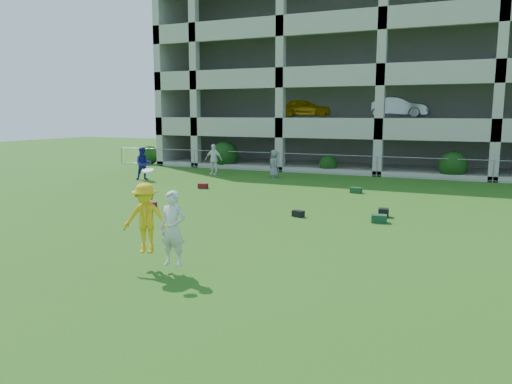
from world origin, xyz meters
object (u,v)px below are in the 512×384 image
at_px(bystander_a, 143,164).
at_px(bystander_c, 274,164).
at_px(crate_d, 383,213).
at_px(parking_garage, 402,78).
at_px(frisbee_contest, 153,221).
at_px(bystander_b, 213,159).

height_order(bystander_a, bystander_c, bystander_a).
height_order(crate_d, parking_garage, parking_garage).
bearing_deg(bystander_a, crate_d, -57.92).
distance_m(bystander_a, frisbee_contest, 16.20).
relative_size(bystander_a, crate_d, 5.04).
distance_m(bystander_a, bystander_b, 4.26).
height_order(bystander_c, parking_garage, parking_garage).
relative_size(crate_d, parking_garage, 0.01).
relative_size(bystander_c, parking_garage, 0.05).
bearing_deg(parking_garage, bystander_b, -127.39).
height_order(crate_d, frisbee_contest, frisbee_contest).
xyz_separation_m(bystander_c, parking_garage, (5.17, 11.48, 5.24)).
bearing_deg(frisbee_contest, crate_d, 65.14).
xyz_separation_m(bystander_b, parking_garage, (8.92, 11.67, 5.12)).
bearing_deg(bystander_b, frisbee_contest, -69.14).
relative_size(bystander_a, bystander_c, 1.14).
xyz_separation_m(bystander_a, bystander_b, (2.38, 3.53, 0.02)).
distance_m(bystander_b, frisbee_contest, 18.02).
distance_m(crate_d, frisbee_contest, 9.09).
distance_m(bystander_c, crate_d, 11.27).
bearing_deg(crate_d, parking_garage, 96.56).
distance_m(bystander_c, parking_garage, 13.64).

